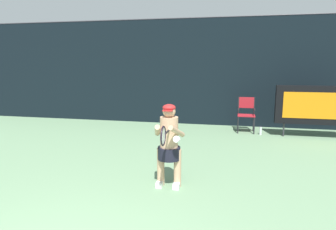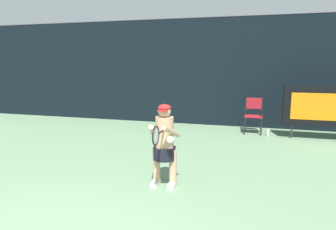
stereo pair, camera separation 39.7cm
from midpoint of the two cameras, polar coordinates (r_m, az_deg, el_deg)
backdrop_screen at (r=10.60m, az=5.37°, el=8.03°), size 18.00×0.12×3.66m
scoreboard at (r=9.45m, az=28.73°, el=1.39°), size 2.20×0.21×1.50m
umpire_chair at (r=9.60m, az=17.04°, el=0.31°), size 0.52×0.44×1.08m
water_bottle at (r=9.42m, az=19.53°, el=-3.08°), size 0.07×0.07×0.27m
tennis_player at (r=5.19m, az=1.51°, el=-5.25°), size 0.54×0.62×1.45m
tennis_racket at (r=4.61m, az=0.23°, el=-3.90°), size 0.03×0.60×0.31m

